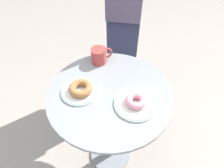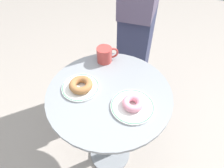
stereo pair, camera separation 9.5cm
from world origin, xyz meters
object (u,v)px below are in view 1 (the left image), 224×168
object	(u,v)px
plate_left	(80,91)
plate_right	(136,104)
cafe_table	(110,116)
donut_cinnamon	(81,88)
donut_pink_frosted	(136,101)
coffee_mug	(99,56)
person_figure	(126,13)

from	to	relation	value
plate_left	plate_right	size ratio (longest dim) A/B	0.93
cafe_table	donut_cinnamon	world-z (taller)	donut_cinnamon
plate_right	donut_pink_frosted	distance (m)	0.02
donut_pink_frosted	coffee_mug	world-z (taller)	coffee_mug
person_figure	plate_right	bearing A→B (deg)	-70.41
cafe_table	plate_left	bearing A→B (deg)	-162.28
plate_left	person_figure	bearing A→B (deg)	87.21
person_figure	cafe_table	bearing A→B (deg)	-80.82
donut_cinnamon	coffee_mug	xyz separation A→B (m)	(0.00, 0.25, 0.02)
donut_cinnamon	plate_left	bearing A→B (deg)	160.49
plate_right	coffee_mug	world-z (taller)	coffee_mug
plate_left	donut_cinnamon	distance (m)	0.02
donut_pink_frosted	person_figure	distance (m)	0.75
donut_cinnamon	person_figure	xyz separation A→B (m)	(0.03, 0.71, 0.07)
cafe_table	coffee_mug	world-z (taller)	coffee_mug
cafe_table	plate_left	size ratio (longest dim) A/B	3.86
plate_right	person_figure	bearing A→B (deg)	109.59
donut_pink_frosted	person_figure	xyz separation A→B (m)	(-0.25, 0.70, 0.07)
donut_pink_frosted	coffee_mug	distance (m)	0.37
coffee_mug	cafe_table	bearing A→B (deg)	-56.92
donut_cinnamon	donut_pink_frosted	bearing A→B (deg)	2.40
plate_right	donut_pink_frosted	bearing A→B (deg)	0.00
cafe_table	plate_right	size ratio (longest dim) A/B	3.61
cafe_table	donut_cinnamon	distance (m)	0.29
donut_cinnamon	person_figure	bearing A→B (deg)	87.77
plate_left	plate_right	world-z (taller)	same
plate_left	cafe_table	bearing A→B (deg)	17.72
cafe_table	donut_pink_frosted	xyz separation A→B (m)	(0.14, -0.04, 0.25)
plate_right	donut_cinnamon	world-z (taller)	donut_cinnamon
plate_left	donut_pink_frosted	xyz separation A→B (m)	(0.28, 0.01, 0.02)
person_figure	plate_left	bearing A→B (deg)	-92.79
plate_left	donut_pink_frosted	bearing A→B (deg)	1.85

